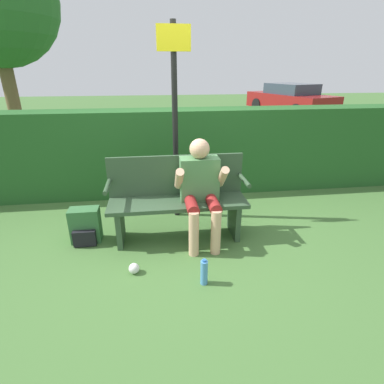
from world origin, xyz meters
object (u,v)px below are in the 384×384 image
object	(u,v)px
parked_car	(290,99)
person_seated	(201,186)
water_bottle	(204,272)
signpost	(175,114)
park_bench	(177,198)
backpack	(85,226)

from	to	relation	value
parked_car	person_seated	bearing A→B (deg)	131.50
water_bottle	signpost	distance (m)	1.94
person_seated	water_bottle	xyz separation A→B (m)	(-0.09, -0.81, -0.55)
water_bottle	person_seated	bearing A→B (deg)	83.72
park_bench	water_bottle	distance (m)	1.02
person_seated	backpack	size ratio (longest dim) A/B	2.87
park_bench	signpost	world-z (taller)	signpost
backpack	water_bottle	world-z (taller)	backpack
backpack	signpost	bearing A→B (deg)	26.13
park_bench	water_bottle	world-z (taller)	park_bench
signpost	parked_car	xyz separation A→B (m)	(5.83, 9.35, -0.78)
signpost	parked_car	world-z (taller)	signpost
water_bottle	parked_car	world-z (taller)	parked_car
park_bench	parked_car	distance (m)	11.49
signpost	water_bottle	bearing A→B (deg)	-84.91
person_seated	water_bottle	distance (m)	0.99
person_seated	parked_car	distance (m)	11.47
park_bench	person_seated	distance (m)	0.34
park_bench	signpost	distance (m)	1.04
person_seated	signpost	distance (m)	0.99
backpack	parked_car	size ratio (longest dim) A/B	0.09
signpost	person_seated	bearing A→B (deg)	-71.48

